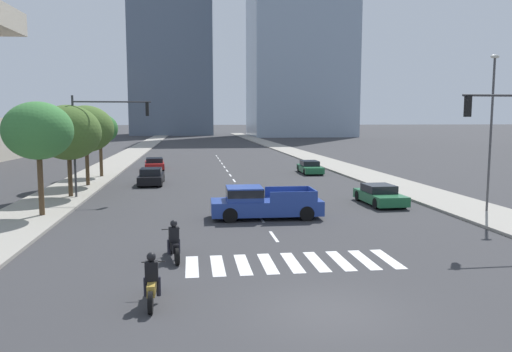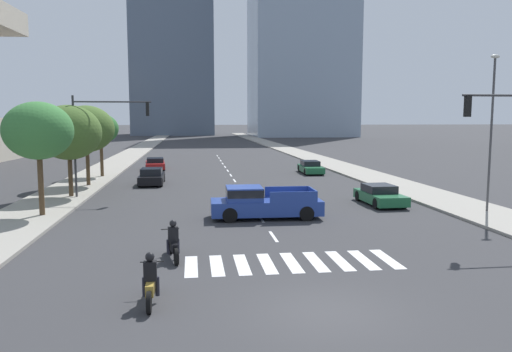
% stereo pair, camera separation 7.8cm
% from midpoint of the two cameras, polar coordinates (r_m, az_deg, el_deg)
% --- Properties ---
extents(ground_plane, '(800.00, 800.00, 0.00)m').
position_cam_midpoint_polar(ground_plane, '(13.93, 8.24, -15.26)').
color(ground_plane, '#333335').
extents(sidewalk_east, '(4.00, 260.00, 0.15)m').
position_cam_midpoint_polar(sidewalk_east, '(45.53, 12.85, 0.03)').
color(sidewalk_east, gray).
rests_on(sidewalk_east, ground).
extents(sidewalk_west, '(4.00, 260.00, 0.15)m').
position_cam_midpoint_polar(sidewalk_west, '(43.60, -18.72, -0.44)').
color(sidewalk_west, gray).
rests_on(sidewalk_west, ground).
extents(crosswalk_near, '(7.65, 2.57, 0.01)m').
position_cam_midpoint_polar(crosswalk_near, '(18.21, 4.24, -9.89)').
color(crosswalk_near, silver).
rests_on(crosswalk_near, ground).
extents(lane_divider_center, '(0.14, 50.00, 0.01)m').
position_cam_midpoint_polar(lane_divider_center, '(45.53, -2.86, 0.10)').
color(lane_divider_center, silver).
rests_on(lane_divider_center, ground).
extents(motorcycle_lead, '(0.73, 2.18, 1.49)m').
position_cam_midpoint_polar(motorcycle_lead, '(18.70, -9.40, -7.68)').
color(motorcycle_lead, black).
rests_on(motorcycle_lead, ground).
extents(motorcycle_trailing, '(0.70, 2.19, 1.49)m').
position_cam_midpoint_polar(motorcycle_trailing, '(14.54, -11.86, -11.94)').
color(motorcycle_trailing, black).
rests_on(motorcycle_trailing, ground).
extents(pickup_truck, '(5.77, 2.21, 1.67)m').
position_cam_midpoint_polar(pickup_truck, '(25.81, 0.63, -3.10)').
color(pickup_truck, navy).
rests_on(pickup_truck, ground).
extents(sedan_green_0, '(1.93, 4.67, 1.18)m').
position_cam_midpoint_polar(sedan_green_0, '(47.36, 6.34, 0.98)').
color(sedan_green_0, '#1E6038').
rests_on(sedan_green_0, ground).
extents(sedan_red_1, '(2.24, 4.77, 1.19)m').
position_cam_midpoint_polar(sedan_red_1, '(51.71, -11.49, 1.37)').
color(sedan_red_1, maroon).
rests_on(sedan_red_1, ground).
extents(sedan_green_2, '(2.00, 4.32, 1.18)m').
position_cam_midpoint_polar(sedan_green_2, '(30.96, 14.14, -2.16)').
color(sedan_green_2, '#1E6038').
rests_on(sedan_green_2, ground).
extents(sedan_black_3, '(1.86, 4.55, 1.30)m').
position_cam_midpoint_polar(sedan_black_3, '(39.99, -11.84, -0.09)').
color(sedan_black_3, black).
rests_on(sedan_black_3, ground).
extents(traffic_signal_near, '(3.83, 0.28, 6.39)m').
position_cam_midpoint_polar(traffic_signal_near, '(23.87, 27.39, 4.15)').
color(traffic_signal_near, '#333335').
rests_on(traffic_signal_near, sidewalk_east).
extents(traffic_signal_far, '(5.19, 0.28, 6.49)m').
position_cam_midpoint_polar(traffic_signal_far, '(33.39, -17.22, 5.35)').
color(traffic_signal_far, '#333335').
rests_on(traffic_signal_far, sidewalk_west).
extents(street_lamp_east, '(0.50, 0.24, 8.39)m').
position_cam_midpoint_polar(street_lamp_east, '(29.55, 25.55, 5.55)').
color(street_lamp_east, '#3F3F42').
rests_on(street_lamp_east, sidewalk_east).
extents(street_tree_nearest, '(3.51, 3.51, 5.90)m').
position_cam_midpoint_polar(street_tree_nearest, '(27.94, -23.69, 4.76)').
color(street_tree_nearest, '#4C3823').
rests_on(street_tree_nearest, sidewalk_west).
extents(street_tree_second, '(4.15, 4.15, 5.90)m').
position_cam_midpoint_polar(street_tree_second, '(34.10, -20.69, 4.70)').
color(street_tree_second, '#4C3823').
rests_on(street_tree_second, sidewalk_west).
extents(street_tree_third, '(4.12, 4.12, 6.01)m').
position_cam_midpoint_polar(street_tree_third, '(39.47, -18.87, 5.14)').
color(street_tree_third, '#4C3823').
rests_on(street_tree_third, sidewalk_west).
extents(street_tree_fourth, '(3.05, 3.05, 5.45)m').
position_cam_midpoint_polar(street_tree_fourth, '(45.26, -17.39, 5.19)').
color(street_tree_fourth, '#4C3823').
rests_on(street_tree_fourth, sidewalk_west).
extents(office_tower_left_skyline, '(25.27, 22.17, 85.77)m').
position_cam_midpoint_polar(office_tower_left_skyline, '(166.74, -9.64, 18.07)').
color(office_tower_left_skyline, slate).
rests_on(office_tower_left_skyline, ground).
extents(office_tower_center_skyline, '(28.76, 25.25, 73.25)m').
position_cam_midpoint_polar(office_tower_center_skyline, '(151.72, 5.24, 18.36)').
color(office_tower_center_skyline, '#8C9EB2').
rests_on(office_tower_center_skyline, ground).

